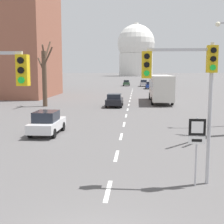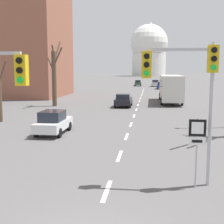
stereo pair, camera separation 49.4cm
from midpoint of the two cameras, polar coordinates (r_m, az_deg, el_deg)
lane_stripe_0 at (r=11.27m, az=-2.03°, el=-14.22°), size 0.16×2.00×0.01m
lane_stripe_1 at (r=15.51m, az=-0.10°, el=-8.01°), size 0.16×2.00×0.01m
lane_stripe_2 at (r=19.87m, az=0.97°, el=-4.49°), size 0.16×2.00×0.01m
lane_stripe_3 at (r=24.28m, az=1.64°, el=-2.24°), size 0.16×2.00×0.01m
lane_stripe_4 at (r=28.71m, az=2.11°, el=-0.69°), size 0.16×2.00×0.01m
lane_stripe_5 at (r=33.17m, az=2.45°, el=0.45°), size 0.16×2.00×0.01m
lane_stripe_6 at (r=37.63m, az=2.71°, el=1.32°), size 0.16×2.00×0.01m
lane_stripe_7 at (r=42.10m, az=2.91°, el=2.00°), size 0.16×2.00×0.01m
lane_stripe_8 at (r=46.58m, az=3.08°, el=2.56°), size 0.16×2.00×0.01m
lane_stripe_9 at (r=51.06m, az=3.21°, el=3.01°), size 0.16×2.00×0.01m
lane_stripe_10 at (r=55.55m, az=3.33°, el=3.39°), size 0.16×2.00×0.01m
lane_stripe_11 at (r=60.04m, az=3.43°, el=3.72°), size 0.16×2.00×0.01m
lane_stripe_12 at (r=64.52m, az=3.51°, el=4.00°), size 0.16×2.00×0.01m
lane_stripe_13 at (r=69.02m, az=3.58°, el=4.24°), size 0.16×2.00×0.01m
traffic_signal_near_right at (r=11.51m, az=12.63°, el=6.18°), size 2.67×0.34×5.17m
route_sign_post at (r=11.55m, az=14.06°, el=-4.93°), size 0.60×0.08×2.53m
sedan_near_left at (r=20.91m, az=-12.48°, el=-1.93°), size 1.70×3.88×1.54m
sedan_near_right at (r=81.83m, az=2.48°, el=5.35°), size 1.69×4.30×1.53m
sedan_mid_centre at (r=35.70m, az=0.07°, el=2.20°), size 1.87×4.09×1.49m
sedan_far_left at (r=69.51m, az=6.69°, el=4.89°), size 1.83×4.08×1.61m
sedan_far_right at (r=79.65m, az=5.62°, el=5.30°), size 1.82×3.98×1.68m
city_bus at (r=40.96m, az=8.53°, el=4.64°), size 2.66×10.80×3.48m
bare_tree_left_far at (r=36.74m, az=-12.61°, el=6.54°), size 2.06×3.27×7.50m
capitol_dome at (r=211.28m, az=4.34°, el=11.18°), size 24.60×24.60×34.75m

